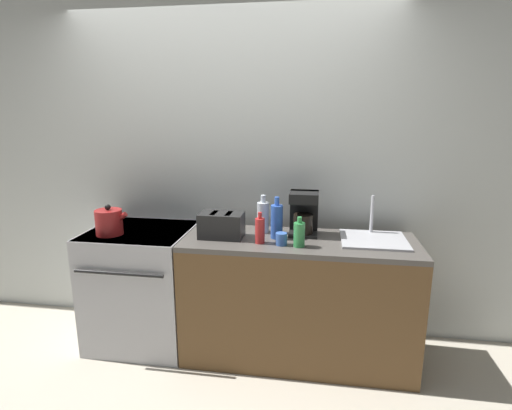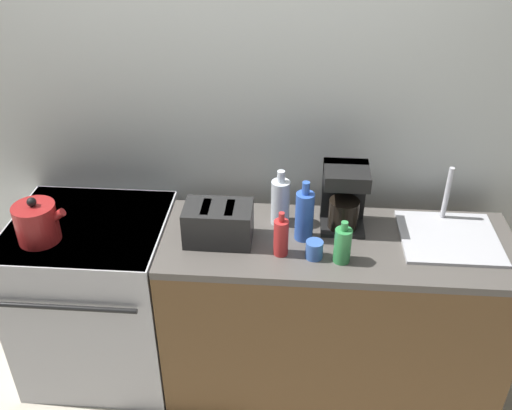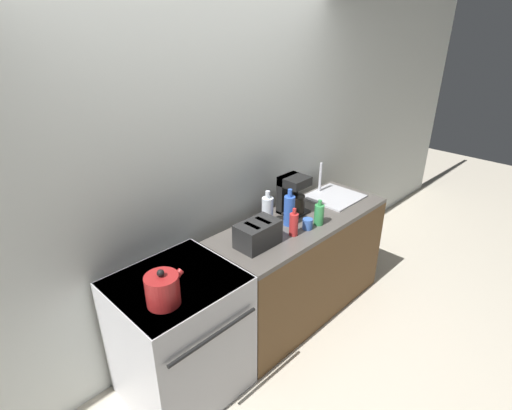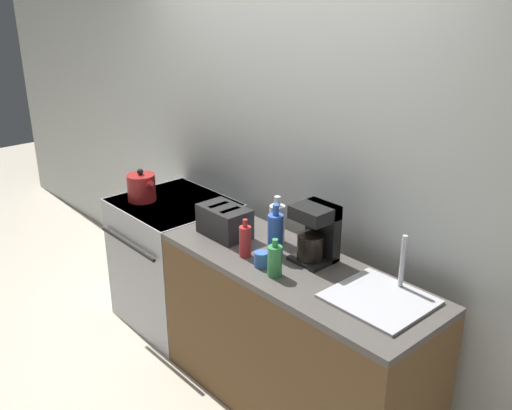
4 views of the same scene
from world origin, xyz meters
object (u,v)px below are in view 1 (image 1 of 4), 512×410
at_px(bottle_green, 299,234).
at_px(bottle_red, 260,230).
at_px(kettle, 109,222).
at_px(bottle_clear, 263,217).
at_px(bottle_blue, 277,221).
at_px(cup_blue, 281,239).
at_px(toaster, 222,225).
at_px(coffee_maker, 304,212).
at_px(stove, 144,284).

height_order(bottle_green, bottle_red, bottle_red).
distance_m(kettle, bottle_green, 1.35).
distance_m(bottle_clear, bottle_red, 0.25).
bearing_deg(bottle_blue, bottle_clear, 133.07).
bearing_deg(kettle, bottle_clear, 11.67).
bearing_deg(cup_blue, bottle_red, 173.83).
distance_m(kettle, bottle_clear, 1.10).
distance_m(toaster, bottle_clear, 0.31).
bearing_deg(bottle_clear, coffee_maker, 0.99).
height_order(kettle, bottle_clear, bottle_clear).
relative_size(kettle, bottle_red, 1.11).
bearing_deg(bottle_clear, stove, -174.47).
relative_size(stove, toaster, 2.95).
bearing_deg(coffee_maker, bottle_blue, -145.29).
distance_m(kettle, toaster, 0.81).
height_order(kettle, bottle_red, kettle).
bearing_deg(bottle_green, toaster, 167.89).
xyz_separation_m(bottle_red, cup_blue, (0.14, -0.02, -0.05)).
bearing_deg(bottle_blue, kettle, -175.05).
bearing_deg(bottle_green, bottle_red, 173.23).
distance_m(stove, cup_blue, 1.18).
bearing_deg(bottle_red, bottle_green, -6.77).
xyz_separation_m(stove, kettle, (-0.16, -0.13, 0.53)).
height_order(stove, bottle_green, bottle_green).
bearing_deg(bottle_clear, cup_blue, -58.89).
bearing_deg(cup_blue, bottle_clear, 121.11).
distance_m(stove, bottle_green, 1.31).
bearing_deg(bottle_red, bottle_clear, 93.00).
distance_m(bottle_green, cup_blue, 0.13).
height_order(toaster, bottle_green, bottle_green).
relative_size(bottle_green, cup_blue, 2.45).
xyz_separation_m(bottle_red, bottle_blue, (0.10, 0.13, 0.03)).
bearing_deg(bottle_clear, bottle_red, -87.00).
relative_size(toaster, bottle_clear, 1.10).
distance_m(coffee_maker, bottle_green, 0.29).
bearing_deg(cup_blue, coffee_maker, 63.46).
bearing_deg(toaster, bottle_clear, 30.71).
height_order(coffee_maker, bottle_blue, coffee_maker).
relative_size(kettle, cup_blue, 2.90).
bearing_deg(bottle_red, kettle, 178.74).
bearing_deg(toaster, bottle_blue, 6.12).
distance_m(toaster, coffee_maker, 0.59).
relative_size(bottle_red, cup_blue, 2.60).
xyz_separation_m(coffee_maker, bottle_red, (-0.28, -0.25, -0.07)).
height_order(bottle_clear, bottle_red, bottle_clear).
bearing_deg(coffee_maker, bottle_clear, -179.01).
relative_size(bottle_blue, cup_blue, 3.57).
distance_m(toaster, cup_blue, 0.44).
xyz_separation_m(bottle_clear, cup_blue, (0.16, -0.26, -0.07)).
distance_m(bottle_blue, cup_blue, 0.17).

